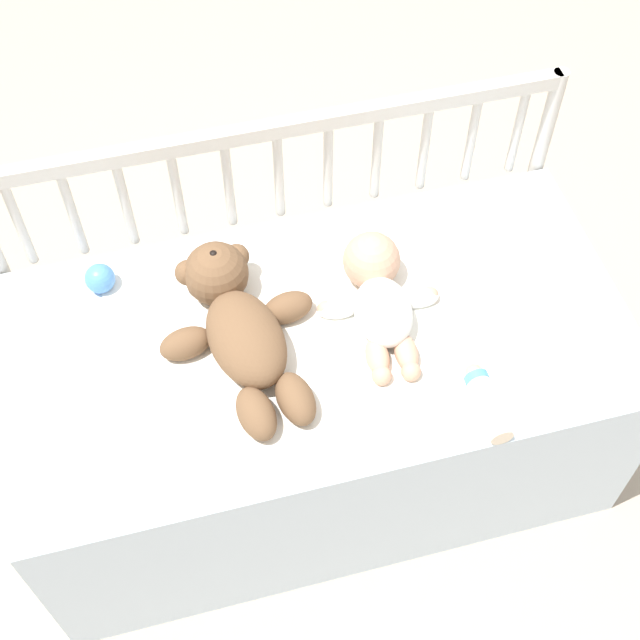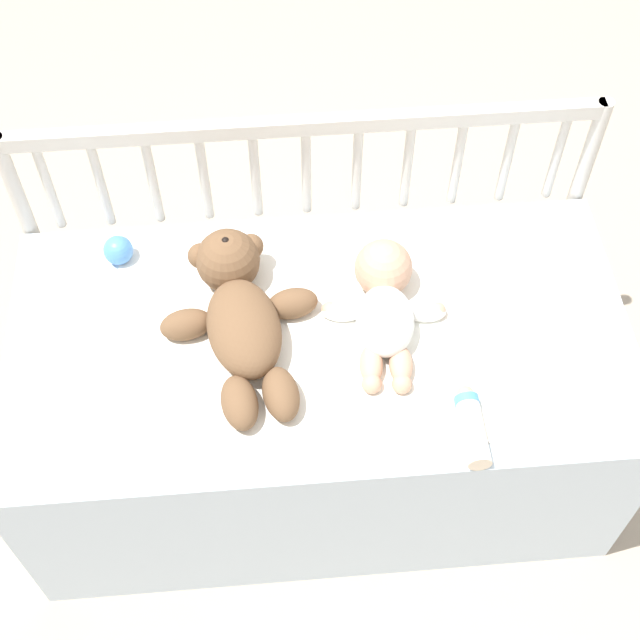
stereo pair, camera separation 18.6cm
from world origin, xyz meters
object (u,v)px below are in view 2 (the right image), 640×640
at_px(baby, 384,304).
at_px(teddy_bear, 240,312).
at_px(baby_bottle, 472,425).
at_px(toy_ball, 118,250).

bearing_deg(baby, teddy_bear, -179.87).
bearing_deg(baby_bottle, teddy_bear, 146.93).
xyz_separation_m(baby, toy_ball, (-0.58, 0.21, -0.02)).
relative_size(teddy_bear, baby, 1.34).
xyz_separation_m(teddy_bear, baby, (0.31, 0.00, -0.01)).
height_order(teddy_bear, toy_ball, teddy_bear).
relative_size(baby, toy_ball, 5.34).
xyz_separation_m(baby_bottle, toy_ball, (-0.72, 0.50, 0.01)).
distance_m(teddy_bear, toy_ball, 0.35).
distance_m(baby_bottle, toy_ball, 0.88).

